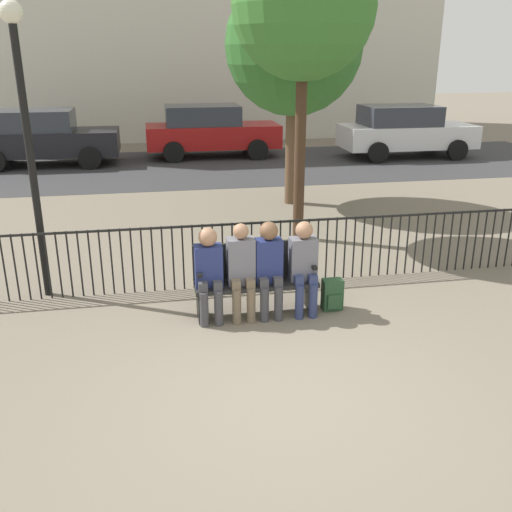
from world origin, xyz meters
The scene contains 15 objects.
ground_plane centered at (0.00, 0.00, 0.00)m, with size 80.00×80.00×0.00m, color #706656.
park_bench centered at (0.00, 1.91, 0.49)m, with size 1.56×0.45×0.92m.
seated_person_0 centered at (-0.60, 1.79, 0.69)m, with size 0.34×0.39×1.21m.
seated_person_1 centered at (-0.19, 1.79, 0.69)m, with size 0.34×0.39×1.24m.
seated_person_2 centered at (0.16, 1.79, 0.70)m, with size 0.34×0.39×1.24m.
seated_person_3 centered at (0.61, 1.79, 0.69)m, with size 0.34×0.39×1.22m.
backpack centered at (1.01, 1.80, 0.20)m, with size 0.26×0.21×0.42m.
fence_railing centered at (-0.02, 2.84, 0.56)m, with size 9.01×0.03×0.95m.
tree_0 centered at (1.32, 4.83, 3.88)m, with size 2.34×2.34×5.07m.
tree_1 centered at (1.80, 7.37, 3.32)m, with size 2.86×2.86×4.77m.
lamp_post centered at (-2.75, 2.99, 2.50)m, with size 0.28×0.28×3.79m.
street_surface centered at (0.00, 12.00, 0.00)m, with size 24.00×6.00×0.01m.
parked_car_0 centered at (-4.36, 13.05, 0.84)m, with size 4.20×1.94×1.62m.
parked_car_1 centered at (6.76, 12.48, 0.84)m, with size 4.20×1.94×1.62m.
parked_car_2 centered at (0.66, 13.67, 0.84)m, with size 4.20×1.94×1.62m.
Camera 1 is at (-1.20, -4.76, 3.21)m, focal length 40.00 mm.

